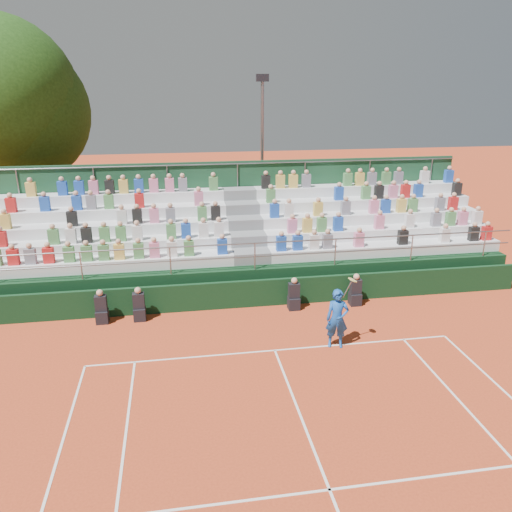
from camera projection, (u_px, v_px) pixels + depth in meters
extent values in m
plane|color=#C14420|center=(275.00, 350.00, 14.96)|extent=(90.00, 90.00, 0.00)
cube|color=white|center=(275.00, 350.00, 14.96)|extent=(11.00, 0.06, 0.01)
cube|color=white|center=(301.00, 417.00, 11.98)|extent=(0.06, 6.40, 0.01)
cube|color=white|center=(329.00, 490.00, 9.84)|extent=(8.22, 0.06, 0.01)
cube|color=black|center=(257.00, 293.00, 17.78)|extent=(20.00, 0.15, 1.00)
cube|color=black|center=(102.00, 316.00, 16.64)|extent=(0.40, 0.40, 0.44)
cube|color=black|center=(101.00, 303.00, 16.48)|extent=(0.38, 0.25, 0.55)
sphere|color=tan|center=(100.00, 293.00, 16.35)|extent=(0.22, 0.22, 0.22)
cube|color=black|center=(140.00, 314.00, 16.82)|extent=(0.40, 0.40, 0.44)
cube|color=black|center=(139.00, 301.00, 16.66)|extent=(0.38, 0.25, 0.55)
sphere|color=tan|center=(138.00, 290.00, 16.54)|extent=(0.22, 0.22, 0.22)
cube|color=black|center=(294.00, 303.00, 17.64)|extent=(0.40, 0.40, 0.44)
cube|color=black|center=(294.00, 291.00, 17.48)|extent=(0.38, 0.25, 0.55)
sphere|color=tan|center=(294.00, 281.00, 17.35)|extent=(0.22, 0.22, 0.22)
cube|color=black|center=(355.00, 299.00, 17.98)|extent=(0.40, 0.40, 0.44)
cube|color=black|center=(356.00, 287.00, 17.82)|extent=(0.38, 0.25, 0.55)
sphere|color=tan|center=(356.00, 277.00, 17.70)|extent=(0.22, 0.22, 0.22)
cube|color=black|center=(245.00, 261.00, 20.63)|extent=(20.00, 5.20, 1.20)
cube|color=silver|center=(105.00, 264.00, 17.99)|extent=(9.30, 0.85, 0.42)
cube|color=silver|center=(385.00, 249.00, 19.62)|extent=(9.30, 0.85, 0.42)
cube|color=slate|center=(251.00, 256.00, 18.80)|extent=(1.40, 0.85, 0.42)
cube|color=silver|center=(106.00, 246.00, 18.64)|extent=(9.30, 0.85, 0.42)
cube|color=silver|center=(378.00, 233.00, 20.27)|extent=(9.30, 0.85, 0.42)
cube|color=slate|center=(248.00, 239.00, 19.46)|extent=(1.40, 0.85, 0.42)
cube|color=silver|center=(108.00, 229.00, 19.29)|extent=(9.30, 0.85, 0.42)
cube|color=silver|center=(371.00, 217.00, 20.93)|extent=(9.30, 0.85, 0.42)
cube|color=slate|center=(245.00, 223.00, 20.11)|extent=(1.40, 0.85, 0.42)
cube|color=silver|center=(109.00, 213.00, 19.95)|extent=(9.30, 0.85, 0.42)
cube|color=silver|center=(364.00, 203.00, 21.58)|extent=(9.30, 0.85, 0.42)
cube|color=slate|center=(242.00, 208.00, 20.76)|extent=(1.40, 0.85, 0.42)
cube|color=silver|center=(111.00, 198.00, 20.60)|extent=(9.30, 0.85, 0.42)
cube|color=silver|center=(358.00, 189.00, 22.23)|extent=(9.30, 0.85, 0.42)
cube|color=slate|center=(239.00, 193.00, 21.42)|extent=(1.40, 0.85, 0.42)
cube|color=#1B472B|center=(238.00, 211.00, 22.20)|extent=(20.00, 0.12, 4.40)
cylinder|color=gray|center=(255.00, 243.00, 17.73)|extent=(20.00, 0.05, 0.05)
cylinder|color=gray|center=(237.00, 164.00, 21.41)|extent=(20.00, 0.05, 0.05)
cube|color=red|center=(13.00, 257.00, 17.23)|extent=(0.36, 0.24, 0.56)
cube|color=slate|center=(30.00, 256.00, 17.31)|extent=(0.36, 0.24, 0.56)
cube|color=red|center=(49.00, 255.00, 17.40)|extent=(0.36, 0.24, 0.56)
cube|color=#4C8C4C|center=(69.00, 254.00, 17.51)|extent=(0.36, 0.24, 0.56)
cube|color=#4C8C4C|center=(87.00, 253.00, 17.60)|extent=(0.36, 0.24, 0.56)
cube|color=#4C8C4C|center=(104.00, 252.00, 17.69)|extent=(0.36, 0.24, 0.56)
cube|color=gold|center=(119.00, 252.00, 17.77)|extent=(0.36, 0.24, 0.56)
cube|color=#4C8C4C|center=(139.00, 251.00, 17.87)|extent=(0.36, 0.24, 0.56)
cube|color=pink|center=(154.00, 250.00, 17.96)|extent=(0.36, 0.24, 0.56)
cube|color=silver|center=(172.00, 249.00, 18.05)|extent=(0.36, 0.24, 0.56)
cube|color=#4C8C4C|center=(189.00, 248.00, 18.15)|extent=(0.36, 0.24, 0.56)
cube|color=#1E4CB2|center=(222.00, 246.00, 18.33)|extent=(0.36, 0.24, 0.56)
cube|color=red|center=(1.00, 239.00, 17.79)|extent=(0.36, 0.24, 0.56)
cube|color=#4C8C4C|center=(54.00, 237.00, 18.06)|extent=(0.36, 0.24, 0.56)
cube|color=silver|center=(71.00, 236.00, 18.16)|extent=(0.36, 0.24, 0.56)
cube|color=black|center=(87.00, 235.00, 18.24)|extent=(0.36, 0.24, 0.56)
cube|color=#4C8C4C|center=(104.00, 234.00, 18.34)|extent=(0.36, 0.24, 0.56)
cube|color=#4C8C4C|center=(121.00, 234.00, 18.43)|extent=(0.36, 0.24, 0.56)
cube|color=silver|center=(137.00, 233.00, 18.52)|extent=(0.36, 0.24, 0.56)
cube|color=#4C8C4C|center=(171.00, 231.00, 18.71)|extent=(0.36, 0.24, 0.56)
cube|color=#1E4CB2|center=(186.00, 231.00, 18.79)|extent=(0.36, 0.24, 0.56)
cube|color=silver|center=(204.00, 230.00, 18.89)|extent=(0.36, 0.24, 0.56)
cube|color=silver|center=(219.00, 229.00, 18.98)|extent=(0.36, 0.24, 0.56)
cube|color=gold|center=(5.00, 221.00, 18.44)|extent=(0.36, 0.24, 0.56)
cube|color=black|center=(72.00, 219.00, 18.80)|extent=(0.36, 0.24, 0.56)
cube|color=silver|center=(122.00, 217.00, 19.08)|extent=(0.36, 0.24, 0.56)
cube|color=black|center=(137.00, 216.00, 19.17)|extent=(0.36, 0.24, 0.56)
cube|color=pink|center=(154.00, 215.00, 19.27)|extent=(0.36, 0.24, 0.56)
cube|color=slate|center=(171.00, 215.00, 19.36)|extent=(0.36, 0.24, 0.56)
cube|color=#4C8C4C|center=(202.00, 214.00, 19.55)|extent=(0.36, 0.24, 0.56)
cube|color=black|center=(216.00, 213.00, 19.63)|extent=(0.36, 0.24, 0.56)
cube|color=red|center=(11.00, 205.00, 19.10)|extent=(0.36, 0.24, 0.56)
cube|color=#1E4CB2|center=(45.00, 204.00, 19.28)|extent=(0.36, 0.24, 0.56)
cube|color=#1E4CB2|center=(77.00, 203.00, 19.47)|extent=(0.36, 0.24, 0.56)
cube|color=slate|center=(91.00, 202.00, 19.55)|extent=(0.36, 0.24, 0.56)
cube|color=#4C8C4C|center=(109.00, 202.00, 19.65)|extent=(0.36, 0.24, 0.56)
cube|color=red|center=(139.00, 200.00, 19.83)|extent=(0.36, 0.24, 0.56)
cube|color=pink|center=(199.00, 198.00, 20.19)|extent=(0.36, 0.24, 0.56)
cube|color=gold|center=(31.00, 189.00, 19.84)|extent=(0.36, 0.24, 0.56)
cube|color=#1E4CB2|center=(63.00, 188.00, 20.02)|extent=(0.36, 0.24, 0.56)
cube|color=#1E4CB2|center=(79.00, 188.00, 20.12)|extent=(0.36, 0.24, 0.56)
cube|color=pink|center=(94.00, 187.00, 20.20)|extent=(0.36, 0.24, 0.56)
cube|color=black|center=(110.00, 187.00, 20.30)|extent=(0.36, 0.24, 0.56)
cube|color=gold|center=(124.00, 186.00, 20.38)|extent=(0.36, 0.24, 0.56)
cube|color=#1E4CB2|center=(139.00, 186.00, 20.48)|extent=(0.36, 0.24, 0.56)
cube|color=pink|center=(154.00, 185.00, 20.57)|extent=(0.36, 0.24, 0.56)
cube|color=pink|center=(170.00, 185.00, 20.67)|extent=(0.36, 0.24, 0.56)
cube|color=slate|center=(183.00, 185.00, 20.75)|extent=(0.36, 0.24, 0.56)
cube|color=#4C8C4C|center=(213.00, 184.00, 20.95)|extent=(0.36, 0.24, 0.56)
cube|color=#1E4CB2|center=(281.00, 243.00, 18.67)|extent=(0.36, 0.24, 0.56)
cube|color=#1E4CB2|center=(298.00, 243.00, 18.77)|extent=(0.36, 0.24, 0.56)
cube|color=silver|center=(314.00, 242.00, 18.87)|extent=(0.36, 0.24, 0.56)
cube|color=slate|center=(327.00, 241.00, 18.95)|extent=(0.36, 0.24, 0.56)
cube|color=pink|center=(359.00, 240.00, 19.14)|extent=(0.36, 0.24, 0.56)
cube|color=black|center=(403.00, 237.00, 19.41)|extent=(0.36, 0.24, 0.56)
cube|color=silver|center=(445.00, 235.00, 19.68)|extent=(0.36, 0.24, 0.56)
cube|color=black|center=(474.00, 234.00, 19.87)|extent=(0.36, 0.24, 0.56)
cube|color=red|center=(486.00, 233.00, 19.95)|extent=(0.36, 0.24, 0.56)
cube|color=pink|center=(292.00, 226.00, 19.42)|extent=(0.36, 0.24, 0.56)
cube|color=gold|center=(307.00, 225.00, 19.51)|extent=(0.36, 0.24, 0.56)
cube|color=#4C8C4C|center=(322.00, 224.00, 19.60)|extent=(0.36, 0.24, 0.56)
cube|color=#1E4CB2|center=(338.00, 224.00, 19.70)|extent=(0.36, 0.24, 0.56)
cube|color=pink|center=(379.00, 222.00, 19.96)|extent=(0.36, 0.24, 0.56)
cube|color=silver|center=(409.00, 221.00, 20.16)|extent=(0.36, 0.24, 0.56)
cube|color=slate|center=(436.00, 219.00, 20.34)|extent=(0.36, 0.24, 0.56)
cube|color=#4C8C4C|center=(450.00, 219.00, 20.43)|extent=(0.36, 0.24, 0.56)
cube|color=pink|center=(463.00, 218.00, 20.52)|extent=(0.36, 0.24, 0.56)
cube|color=silver|center=(477.00, 217.00, 20.62)|extent=(0.36, 0.24, 0.56)
cube|color=#1E4CB2|center=(274.00, 211.00, 19.99)|extent=(0.36, 0.24, 0.56)
cube|color=silver|center=(289.00, 210.00, 20.08)|extent=(0.36, 0.24, 0.56)
cube|color=gold|center=(318.00, 209.00, 20.26)|extent=(0.36, 0.24, 0.56)
cube|color=slate|center=(346.00, 208.00, 20.44)|extent=(0.36, 0.24, 0.56)
cube|color=pink|center=(374.00, 207.00, 20.63)|extent=(0.36, 0.24, 0.56)
cube|color=#1E4CB2|center=(386.00, 206.00, 20.71)|extent=(0.36, 0.24, 0.56)
cube|color=gold|center=(401.00, 206.00, 20.81)|extent=(0.36, 0.24, 0.56)
cube|color=#4C8C4C|center=(413.00, 205.00, 20.89)|extent=(0.36, 0.24, 0.56)
cube|color=slate|center=(440.00, 204.00, 21.08)|extent=(0.36, 0.24, 0.56)
cube|color=red|center=(453.00, 203.00, 21.17)|extent=(0.36, 0.24, 0.56)
cube|color=#4C8C4C|center=(271.00, 196.00, 20.64)|extent=(0.36, 0.24, 0.56)
cube|color=#1E4CB2|center=(339.00, 193.00, 21.09)|extent=(0.36, 0.24, 0.56)
cube|color=#4C8C4C|center=(366.00, 192.00, 21.27)|extent=(0.36, 0.24, 0.56)
cube|color=black|center=(379.00, 192.00, 21.36)|extent=(0.36, 0.24, 0.56)
cube|color=pink|center=(393.00, 191.00, 21.46)|extent=(0.36, 0.24, 0.56)
cube|color=red|center=(405.00, 191.00, 21.55)|extent=(0.36, 0.24, 0.56)
cube|color=#1E4CB2|center=(418.00, 191.00, 21.64)|extent=(0.36, 0.24, 0.56)
cube|color=black|center=(457.00, 189.00, 21.92)|extent=(0.36, 0.24, 0.56)
cube|color=black|center=(266.00, 182.00, 21.29)|extent=(0.36, 0.24, 0.56)
cube|color=gold|center=(280.00, 182.00, 21.39)|extent=(0.36, 0.24, 0.56)
cube|color=gold|center=(293.00, 181.00, 21.47)|extent=(0.36, 0.24, 0.56)
cube|color=slate|center=(306.00, 181.00, 21.56)|extent=(0.36, 0.24, 0.56)
cube|color=#4C8C4C|center=(348.00, 179.00, 21.85)|extent=(0.36, 0.24, 0.56)
cube|color=gold|center=(360.00, 179.00, 21.93)|extent=(0.36, 0.24, 0.56)
cube|color=slate|center=(372.00, 179.00, 22.02)|extent=(0.36, 0.24, 0.56)
cube|color=#4C8C4C|center=(386.00, 178.00, 22.12)|extent=(0.36, 0.24, 0.56)
cube|color=slate|center=(398.00, 178.00, 22.20)|extent=(0.36, 0.24, 0.56)
cube|color=silver|center=(424.00, 177.00, 22.40)|extent=(0.36, 0.24, 0.56)
cube|color=#1E4CB2|center=(449.00, 176.00, 22.57)|extent=(0.36, 0.24, 0.56)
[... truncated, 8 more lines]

